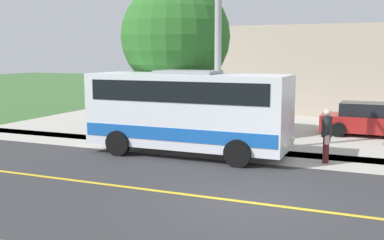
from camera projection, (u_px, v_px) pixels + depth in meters
ground_plane at (249, 203)px, 11.17m from camera, size 120.00×120.00×0.00m
road_surface at (249, 203)px, 11.17m from camera, size 8.00×100.00×0.01m
sidewalk at (290, 158)px, 15.92m from camera, size 2.40×100.00×0.01m
parking_lot_surface at (384, 132)px, 21.37m from camera, size 14.00×36.00×0.01m
road_centre_line at (249, 202)px, 11.17m from camera, size 0.16×100.00×0.00m
shuttle_bus_front at (188, 109)px, 16.33m from camera, size 2.56×7.21×3.00m
pedestrian_waiting at (327, 134)px, 15.19m from camera, size 0.72×0.34×1.78m
street_light_pole at (217, 28)px, 15.98m from camera, size 1.97×0.24×8.09m
parked_car_near at (372, 120)px, 20.23m from camera, size 2.07×4.42×1.45m
tree_curbside at (176, 37)px, 19.34m from camera, size 4.58×4.58×6.58m
commercial_building at (339, 68)px, 30.32m from camera, size 10.00×16.06×5.24m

